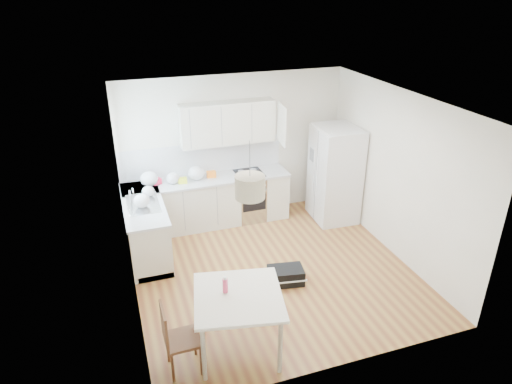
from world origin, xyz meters
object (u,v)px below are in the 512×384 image
dining_chair (183,338)px  gym_bag (286,275)px  refrigerator (335,174)px  dining_table (238,302)px

dining_chair → gym_bag: bearing=33.2°
refrigerator → dining_chair: 4.48m
dining_chair → gym_bag: 2.15m
refrigerator → dining_table: bearing=-132.0°
dining_chair → refrigerator: bearing=39.2°
refrigerator → dining_chair: size_ratio=1.95×
dining_chair → gym_bag: (1.76, 1.18, -0.34)m
dining_table → dining_chair: size_ratio=1.32×
dining_chair → gym_bag: dining_chair is taller
dining_table → gym_bag: size_ratio=2.32×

